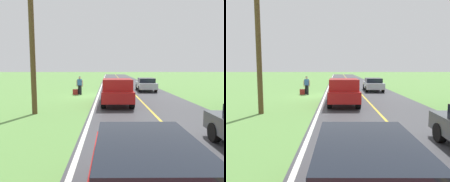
% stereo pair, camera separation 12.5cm
% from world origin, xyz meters
% --- Properties ---
extents(ground_plane, '(200.00, 200.00, 0.00)m').
position_xyz_m(ground_plane, '(0.00, 0.00, 0.00)').
color(ground_plane, '#609347').
extents(road_surface, '(7.26, 120.00, 0.00)m').
position_xyz_m(road_surface, '(-4.26, 0.00, 0.00)').
color(road_surface, '#3D3D42').
rests_on(road_surface, ground).
extents(lane_edge_line, '(0.16, 117.60, 0.00)m').
position_xyz_m(lane_edge_line, '(-0.81, 0.00, 0.01)').
color(lane_edge_line, silver).
rests_on(lane_edge_line, ground).
extents(lane_centre_line, '(0.14, 117.60, 0.00)m').
position_xyz_m(lane_centre_line, '(-4.26, 0.00, 0.01)').
color(lane_centre_line, gold).
rests_on(lane_centre_line, ground).
extents(hitchhiker_walking, '(0.62, 0.53, 1.75)m').
position_xyz_m(hitchhiker_walking, '(0.94, -0.91, 0.98)').
color(hitchhiker_walking, black).
rests_on(hitchhiker_walking, ground).
extents(suitcase_carried, '(0.47, 0.23, 0.52)m').
position_xyz_m(suitcase_carried, '(1.37, -0.86, 0.26)').
color(suitcase_carried, maroon).
rests_on(suitcase_carried, ground).
extents(pickup_truck_passing, '(2.12, 5.41, 1.82)m').
position_xyz_m(pickup_truck_passing, '(-2.33, 4.65, 0.97)').
color(pickup_truck_passing, '#B21919').
rests_on(pickup_truck_passing, ground).
extents(sedan_near_oncoming, '(2.05, 4.46, 1.41)m').
position_xyz_m(sedan_near_oncoming, '(-5.87, -4.04, 0.75)').
color(sedan_near_oncoming, '#B2B7C1').
rests_on(sedan_near_oncoming, ground).
extents(utility_pole_roadside, '(0.28, 0.28, 8.26)m').
position_xyz_m(utility_pole_roadside, '(2.35, 7.61, 4.13)').
color(utility_pole_roadside, brown).
rests_on(utility_pole_roadside, ground).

